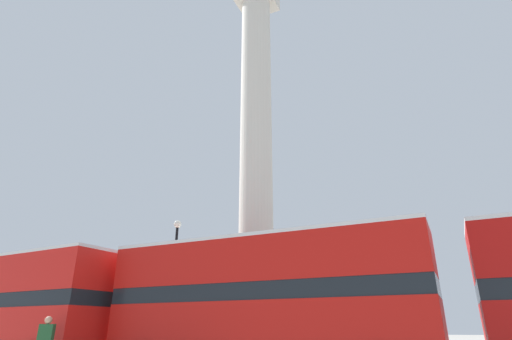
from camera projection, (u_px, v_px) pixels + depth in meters
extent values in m
cube|color=beige|center=(256.00, 322.00, 19.35)|extent=(4.03, 4.03, 1.14)
cylinder|color=beige|center=(256.00, 133.00, 23.16)|extent=(1.84, 1.84, 19.43)
cube|color=red|center=(9.00, 331.00, 16.58)|extent=(10.42, 3.21, 1.69)
cube|color=black|center=(15.00, 303.00, 16.99)|extent=(10.42, 3.16, 0.55)
cube|color=red|center=(20.00, 278.00, 17.37)|extent=(10.42, 3.21, 1.47)
cube|color=silver|center=(24.00, 260.00, 17.66)|extent=(10.42, 3.21, 0.12)
cube|color=#B7140F|center=(262.00, 331.00, 12.87)|extent=(10.94, 2.69, 1.75)
cube|color=black|center=(262.00, 294.00, 13.30)|extent=(10.94, 2.64, 0.55)
cube|color=#B7140F|center=(262.00, 264.00, 13.66)|extent=(10.94, 2.69, 1.43)
cube|color=silver|center=(261.00, 241.00, 13.95)|extent=(10.94, 2.69, 0.12)
cube|color=beige|center=(134.00, 327.00, 29.14)|extent=(3.30, 2.52, 3.07)
ellipsoid|color=brown|center=(138.00, 283.00, 30.29)|extent=(2.13, 1.19, 0.97)
cone|color=brown|center=(148.00, 277.00, 29.98)|extent=(0.99, 0.63, 1.02)
cylinder|color=brown|center=(140.00, 271.00, 30.63)|extent=(0.36, 0.36, 0.90)
sphere|color=brown|center=(140.00, 263.00, 30.85)|extent=(0.28, 0.28, 0.28)
cylinder|color=brown|center=(146.00, 297.00, 29.81)|extent=(0.20, 0.20, 1.08)
cylinder|color=brown|center=(140.00, 297.00, 29.38)|extent=(0.20, 0.20, 1.08)
cylinder|color=brown|center=(133.00, 298.00, 30.43)|extent=(0.20, 0.20, 1.08)
cylinder|color=brown|center=(128.00, 298.00, 30.00)|extent=(0.20, 0.20, 1.08)
cylinder|color=black|center=(173.00, 291.00, 19.84)|extent=(0.14, 0.14, 6.38)
sphere|color=white|center=(178.00, 224.00, 21.09)|extent=(0.40, 0.40, 0.40)
cube|color=#1E4C28|center=(46.00, 336.00, 12.89)|extent=(0.51, 0.36, 0.70)
sphere|color=tan|center=(49.00, 320.00, 13.06)|extent=(0.24, 0.24, 0.24)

